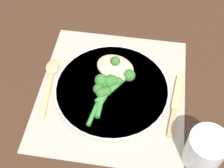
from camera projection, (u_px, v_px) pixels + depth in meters
ground_plane at (112, 92)px, 0.77m from camera, size 3.00×3.00×0.00m
placemat at (112, 91)px, 0.77m from camera, size 0.38×0.36×0.00m
plate at (112, 89)px, 0.76m from camera, size 0.28×0.28×0.01m
chicken_fillet at (116, 67)px, 0.78m from camera, size 0.11×0.12×0.03m
pesto_dollop_primary at (117, 61)px, 0.76m from camera, size 0.02×0.02×0.02m
broccoli_stalk_left at (122, 79)px, 0.76m from camera, size 0.11×0.09×0.03m
broccoli_stalk_right at (112, 83)px, 0.75m from camera, size 0.10×0.05×0.03m
broccoli_stalk_rear at (104, 85)px, 0.75m from camera, size 0.11×0.05×0.03m
broccoli_stalk_front at (101, 94)px, 0.73m from camera, size 0.11×0.04×0.03m
knife at (176, 105)px, 0.74m from camera, size 0.18×0.04×0.01m
spoon at (51, 74)px, 0.79m from camera, size 0.18×0.04×0.01m
water_glass at (205, 150)px, 0.63m from camera, size 0.08×0.08×0.09m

